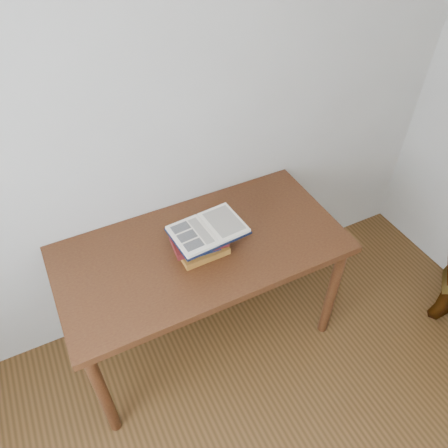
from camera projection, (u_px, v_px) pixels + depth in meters
desk at (202, 259)px, 2.28m from camera, size 1.47×0.73×0.79m
book_stack at (200, 243)px, 2.15m from camera, size 0.28×0.18×0.13m
open_book at (208, 230)px, 2.11m from camera, size 0.37×0.27×0.03m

